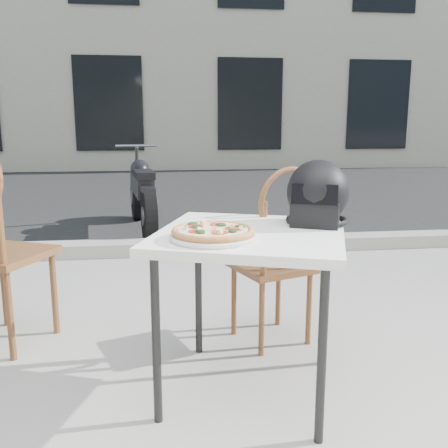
{
  "coord_description": "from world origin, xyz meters",
  "views": [
    {
      "loc": [
        -0.51,
        -1.42,
        1.17
      ],
      "look_at": [
        -0.27,
        0.51,
        0.77
      ],
      "focal_mm": 40.0,
      "sensor_mm": 36.0,
      "label": 1
    }
  ],
  "objects": [
    {
      "name": "plate",
      "position": [
        -0.32,
        0.46,
        0.73
      ],
      "size": [
        0.37,
        0.37,
        0.02
      ],
      "rotation": [
        0.0,
        0.0,
        -0.11
      ],
      "color": "silver",
      "rests_on": "cafe_table_main"
    },
    {
      "name": "building_across",
      "position": [
        -0.0,
        13.99,
        3.5
      ],
      "size": [
        16.0,
        6.06,
        7.0
      ],
      "color": "beige",
      "rests_on": "ground"
    },
    {
      "name": "pizza",
      "position": [
        -0.32,
        0.46,
        0.76
      ],
      "size": [
        0.4,
        0.4,
        0.04
      ],
      "rotation": [
        0.0,
        0.0,
        -0.28
      ],
      "color": "#C48147",
      "rests_on": "plate"
    },
    {
      "name": "cafe_chair_main",
      "position": [
        0.09,
        1.03,
        0.53
      ],
      "size": [
        0.47,
        0.47,
        0.96
      ],
      "rotation": [
        0.0,
        0.0,
        3.49
      ],
      "color": "brown",
      "rests_on": "ground"
    },
    {
      "name": "street_asphalt",
      "position": [
        0.0,
        7.0,
        0.0
      ],
      "size": [
        30.0,
        8.0,
        0.0
      ],
      "primitive_type": "cube",
      "color": "black",
      "rests_on": "ground"
    },
    {
      "name": "cafe_table_main",
      "position": [
        -0.15,
        0.59,
        0.66
      ],
      "size": [
        0.97,
        0.97,
        0.72
      ],
      "rotation": [
        0.0,
        0.0,
        -0.34
      ],
      "color": "white",
      "rests_on": "ground"
    },
    {
      "name": "motorcycle",
      "position": [
        -0.72,
        4.03,
        0.4
      ],
      "size": [
        0.48,
        1.84,
        0.92
      ],
      "rotation": [
        0.0,
        0.0,
        0.13
      ],
      "color": "black",
      "rests_on": "street_asphalt"
    },
    {
      "name": "curb",
      "position": [
        0.0,
        3.0,
        0.06
      ],
      "size": [
        30.0,
        0.25,
        0.12
      ],
      "primitive_type": "cube",
      "color": "#9B9891",
      "rests_on": "ground"
    },
    {
      "name": "helmet",
      "position": [
        0.18,
        0.7,
        0.85
      ],
      "size": [
        0.37,
        0.38,
        0.29
      ],
      "rotation": [
        0.0,
        0.0,
        -0.42
      ],
      "color": "black",
      "rests_on": "cafe_table_main"
    }
  ]
}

